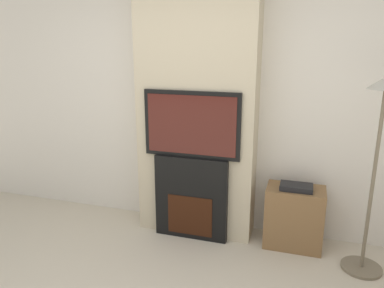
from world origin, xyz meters
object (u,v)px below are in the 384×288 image
object	(u,v)px
fireplace	(192,197)
media_stand	(294,216)
television	(192,125)
floor_lamp	(378,144)

from	to	relation	value
fireplace	media_stand	world-z (taller)	fireplace
television	fireplace	bearing A→B (deg)	90.00
television	media_stand	size ratio (longest dim) A/B	1.46
floor_lamp	television	bearing A→B (deg)	175.90
fireplace	floor_lamp	distance (m)	1.71
television	floor_lamp	size ratio (longest dim) A/B	0.56
floor_lamp	media_stand	distance (m)	1.03
media_stand	fireplace	bearing A→B (deg)	-173.49
fireplace	media_stand	xyz separation A→B (m)	(0.97, 0.11, -0.11)
television	floor_lamp	world-z (taller)	floor_lamp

